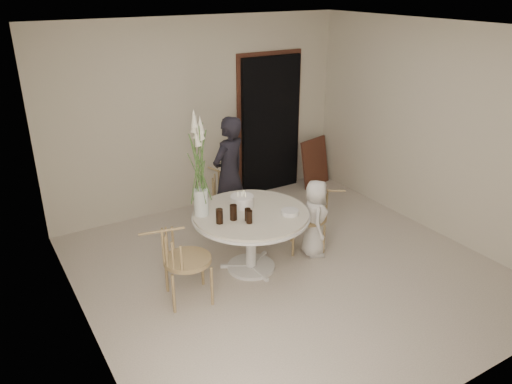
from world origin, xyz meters
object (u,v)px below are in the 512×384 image
girl (229,174)px  boy (315,218)px  chair_far (224,192)px  chair_left (175,254)px  table (251,221)px  birthday_cake (242,201)px  chair_right (317,211)px  flower_vase (199,167)px

girl → boy: size_ratio=1.60×
chair_far → girl: girl is taller
chair_left → boy: boy is taller
table → chair_left: (-0.98, -0.14, -0.06)m
chair_far → boy: 1.35m
table → birthday_cake: bearing=90.9°
birthday_cake → table: bearing=-89.1°
table → chair_right: (0.94, -0.02, -0.09)m
chair_right → birthday_cake: birthday_cake is taller
chair_left → girl: bearing=-35.0°
chair_right → chair_left: chair_left is taller
chair_right → birthday_cake: bearing=-71.2°
table → chair_left: size_ratio=1.54×
chair_right → chair_left: size_ratio=0.94×
boy → birthday_cake: 0.95m
chair_far → birthday_cake: bearing=-117.8°
boy → table: bearing=112.1°
chair_far → girl: (0.06, -0.03, 0.25)m
girl → birthday_cake: bearing=48.3°
birthday_cake → flower_vase: 0.71m
birthday_cake → flower_vase: flower_vase is taller
chair_left → flower_vase: bearing=-40.6°
chair_right → flower_vase: flower_vase is taller
birthday_cake → chair_far: bearing=75.1°
chair_left → chair_right: bearing=-74.8°
table → chair_left: bearing=-171.6°
chair_left → birthday_cake: bearing=-59.6°
table → boy: (0.84, -0.10, -0.13)m
chair_right → flower_vase: size_ratio=0.68×
girl → flower_vase: 1.28m
chair_left → boy: size_ratio=0.89×
table → birthday_cake: 0.26m
chair_right → boy: (-0.09, -0.08, -0.04)m
girl → birthday_cake: size_ratio=5.82×
table → girl: (0.30, 1.08, 0.16)m
chair_right → girl: 1.29m
table → girl: size_ratio=0.86×
chair_far → chair_left: bearing=-147.3°
birthday_cake → flower_vase: (-0.49, 0.04, 0.50)m
chair_far → chair_right: bearing=-71.1°
boy → birthday_cake: boy is taller
chair_left → birthday_cake: size_ratio=3.25×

